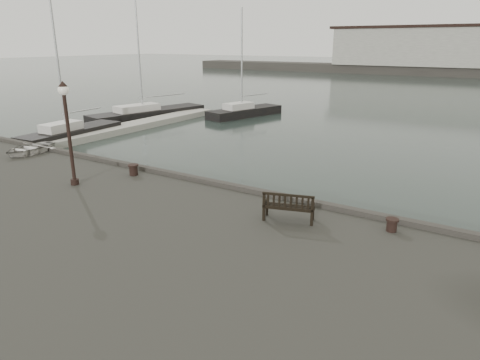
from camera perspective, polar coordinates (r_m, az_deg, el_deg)
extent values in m
plane|color=black|center=(16.55, 4.82, -7.23)|extent=(400.00, 400.00, 0.00)
cube|color=#B0AFA3|center=(36.20, -16.45, 6.39)|extent=(2.00, 24.00, 0.50)
cube|color=#383530|center=(105.75, 29.28, 12.42)|extent=(140.00, 8.00, 2.00)
cube|color=#B0AFA3|center=(106.40, 25.29, 15.71)|extent=(46.00, 9.00, 8.00)
cube|color=black|center=(106.45, 25.61, 18.00)|extent=(48.00, 9.50, 0.60)
cube|color=black|center=(13.72, 6.53, -3.62)|extent=(1.72, 1.01, 0.04)
cube|color=black|center=(13.41, 6.41, -3.01)|extent=(1.57, 0.53, 0.49)
cube|color=black|center=(13.80, 6.50, -4.48)|extent=(1.60, 0.90, 0.45)
cylinder|color=black|center=(18.90, -14.02, 1.33)|extent=(0.57, 0.57, 0.47)
cylinder|color=black|center=(13.74, 19.59, -5.66)|extent=(0.48, 0.48, 0.41)
cylinder|color=black|center=(17.97, -21.77, 4.95)|extent=(0.14, 0.14, 3.64)
cylinder|color=black|center=(18.39, -21.16, -0.22)|extent=(0.31, 0.31, 0.23)
sphere|color=silver|center=(17.69, -22.50, 11.05)|extent=(0.41, 0.41, 0.41)
cone|color=black|center=(17.66, -22.58, 11.78)|extent=(0.34, 0.34, 0.20)
imported|color=beige|center=(24.47, -26.30, 3.82)|extent=(2.26, 2.93, 0.56)
cube|color=black|center=(35.02, -21.50, 5.25)|extent=(2.79, 8.46, 1.40)
cube|color=beige|center=(34.83, -21.68, 6.86)|extent=(1.66, 3.01, 0.60)
cylinder|color=#B2B5B7|center=(34.35, -22.62, 14.70)|extent=(0.16, 0.16, 10.18)
cube|color=black|center=(42.91, -12.09, 8.22)|extent=(5.18, 12.24, 1.40)
cube|color=beige|center=(42.76, -12.18, 9.54)|extent=(2.60, 4.46, 0.60)
cylinder|color=#B2B5B7|center=(42.36, -12.80, 18.62)|extent=(0.16, 0.16, 14.13)
cube|color=black|center=(43.06, 0.64, 8.64)|extent=(4.35, 8.65, 1.40)
cube|color=beige|center=(42.91, 0.65, 9.96)|extent=(2.19, 3.21, 0.60)
cylinder|color=#B2B5B7|center=(42.53, 0.67, 15.77)|extent=(0.16, 0.16, 9.29)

